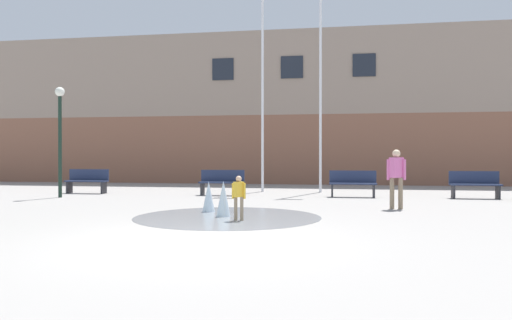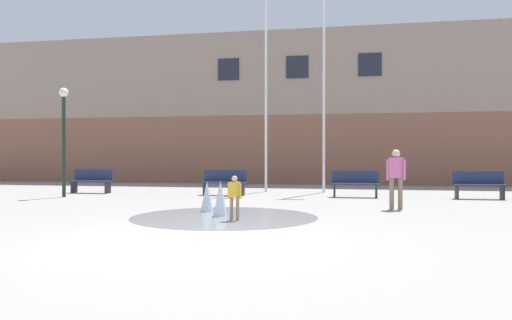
{
  "view_description": "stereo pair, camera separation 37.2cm",
  "coord_description": "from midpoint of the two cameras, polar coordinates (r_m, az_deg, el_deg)",
  "views": [
    {
      "loc": [
        2.34,
        -8.01,
        1.43
      ],
      "look_at": [
        -0.07,
        6.32,
        1.3
      ],
      "focal_mm": 35.0,
      "sensor_mm": 36.0,
      "label": 1
    },
    {
      "loc": [
        2.71,
        -7.94,
        1.43
      ],
      "look_at": [
        -0.07,
        6.32,
        1.3
      ],
      "focal_mm": 35.0,
      "sensor_mm": 36.0,
      "label": 2
    }
  ],
  "objects": [
    {
      "name": "ground_plane",
      "position": [
        8.49,
        -6.55,
        -9.18
      ],
      "size": [
        100.0,
        100.0,
        0.0
      ],
      "primitive_type": "plane",
      "color": "gray"
    },
    {
      "name": "library_building",
      "position": [
        27.85,
        5.8,
        5.51
      ],
      "size": [
        36.0,
        6.05,
        7.71
      ],
      "color": "brown",
      "rests_on": "ground"
    },
    {
      "name": "splash_fountain",
      "position": [
        11.96,
        -3.4,
        -5.3
      ],
      "size": [
        4.34,
        4.34,
        0.84
      ],
      "color": "gray",
      "rests_on": "ground"
    },
    {
      "name": "park_bench_left_of_flagpoles",
      "position": [
        19.98,
        -17.77,
        -2.24
      ],
      "size": [
        1.6,
        0.44,
        0.91
      ],
      "color": "#28282D",
      "rests_on": "ground"
    },
    {
      "name": "park_bench_center",
      "position": [
        17.99,
        -3.05,
        -2.52
      ],
      "size": [
        1.6,
        0.44,
        0.91
      ],
      "color": "#28282D",
      "rests_on": "ground"
    },
    {
      "name": "park_bench_under_right_flagpole",
      "position": [
        17.45,
        11.87,
        -2.62
      ],
      "size": [
        1.6,
        0.44,
        0.91
      ],
      "color": "#28282D",
      "rests_on": "ground"
    },
    {
      "name": "park_bench_near_trashcan",
      "position": [
        18.03,
        24.66,
        -2.56
      ],
      "size": [
        1.6,
        0.44,
        0.91
      ],
      "color": "#28282D",
      "rests_on": "ground"
    },
    {
      "name": "child_in_fountain",
      "position": [
        10.96,
        -1.49,
        -3.94
      ],
      "size": [
        0.31,
        0.24,
        0.99
      ],
      "rotation": [
        0.0,
        0.0,
        -2.29
      ],
      "color": "#89755B",
      "rests_on": "ground"
    },
    {
      "name": "adult_in_red",
      "position": [
        13.74,
        16.46,
        -1.58
      ],
      "size": [
        0.5,
        0.36,
        1.59
      ],
      "rotation": [
        0.0,
        0.0,
        -2.5
      ],
      "color": "#89755B",
      "rests_on": "ground"
    },
    {
      "name": "flagpole_left",
      "position": [
        20.02,
        1.76,
        9.69
      ],
      "size": [
        0.8,
        0.1,
        8.75
      ],
      "color": "silver",
      "rests_on": "ground"
    },
    {
      "name": "flagpole_right",
      "position": [
        19.79,
        8.39,
        9.96
      ],
      "size": [
        0.8,
        0.1,
        8.86
      ],
      "color": "silver",
      "rests_on": "ground"
    },
    {
      "name": "lamp_post_left_lane",
      "position": [
        18.35,
        -20.58,
        3.73
      ],
      "size": [
        0.32,
        0.32,
        3.76
      ],
      "color": "#192D23",
      "rests_on": "ground"
    }
  ]
}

